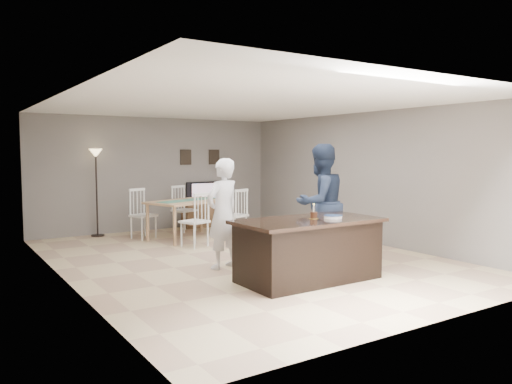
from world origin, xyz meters
TOP-DOWN VIEW (x-y plane):
  - floor at (0.00, 0.00)m, footprint 8.00×8.00m
  - room_shell at (0.00, 0.00)m, footprint 8.00×8.00m
  - kitchen_island at (0.00, -1.80)m, footprint 2.15×1.10m
  - tv_console at (1.20, 3.77)m, footprint 1.20×0.40m
  - television at (1.20, 3.84)m, footprint 0.91×0.12m
  - tv_screen_glow at (1.20, 3.76)m, footprint 0.78×0.00m
  - picture_frames at (1.15, 3.98)m, footprint 1.10×0.02m
  - doorway at (-2.99, -2.30)m, footprint 0.00×2.10m
  - woman at (-0.67, -0.45)m, footprint 0.74×0.59m
  - man at (0.95, -0.94)m, footprint 1.01×0.81m
  - birthday_cake at (0.10, -1.79)m, footprint 0.14×0.14m
  - plate_stack at (0.36, -1.92)m, footprint 0.27×0.27m
  - dining_table at (0.08, 2.40)m, footprint 2.25×2.44m
  - floor_lamp at (-1.51, 3.79)m, footprint 0.29×0.29m

SIDE VIEW (x-z plane):
  - floor at x=0.00m, z-range 0.00..0.00m
  - tv_console at x=1.20m, z-range 0.00..0.60m
  - kitchen_island at x=0.00m, z-range 0.00..0.90m
  - dining_table at x=0.08m, z-range 0.15..1.23m
  - television at x=1.20m, z-range 0.60..1.13m
  - tv_screen_glow at x=1.20m, z-range 0.48..1.26m
  - woman at x=-0.67m, z-range 0.00..1.77m
  - plate_stack at x=0.36m, z-range 0.90..0.94m
  - birthday_cake at x=0.10m, z-range 0.84..1.06m
  - man at x=0.95m, z-range 0.00..2.01m
  - doorway at x=-2.99m, z-range -0.07..2.58m
  - floor_lamp at x=-1.51m, z-range 0.54..2.48m
  - room_shell at x=0.00m, z-range -2.32..5.68m
  - picture_frames at x=1.15m, z-range 1.56..1.94m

